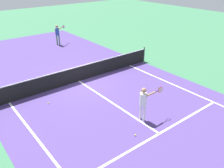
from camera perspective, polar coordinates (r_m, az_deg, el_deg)
The scene contains 10 objects.
ground_plane at distance 14.43m, azimuth -7.96°, elevation 0.68°, with size 60.00×60.00×0.00m, color #38724C.
court_surface_inbounds at distance 14.43m, azimuth -7.96°, elevation 0.69°, with size 10.62×24.40×0.00m, color #4C387A.
line_sideline_right at distance 13.34m, azimuth 21.63°, elevation -3.30°, with size 0.10×11.89×0.01m, color white.
line_service_near at distance 10.18m, azimuth 11.33°, elevation -11.63°, with size 8.22×0.10×0.01m, color white.
line_center_service at distance 12.07m, azimuth -0.09°, elevation -4.46°, with size 0.10×6.40×0.01m, color white.
net at distance 14.23m, azimuth -8.08°, elevation 2.47°, with size 11.05×0.09×1.07m.
player_near at distance 10.39m, azimuth 7.64°, elevation -3.90°, with size 1.19×0.49×1.60m.
player_far at distance 21.56m, azimuth -12.97°, elevation 11.99°, with size 1.13×0.70×1.74m.
tennis_ball_near_net at distance 12.37m, azimuth -15.11°, elevation -4.50°, with size 0.07×0.07×0.07m, color #CCE033.
tennis_ball_mid_court at distance 9.91m, azimuth 5.64°, elevation -12.16°, with size 0.07×0.07×0.07m, color #CCE033.
Camera 1 is at (-6.40, -11.36, 6.17)m, focal length 37.97 mm.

